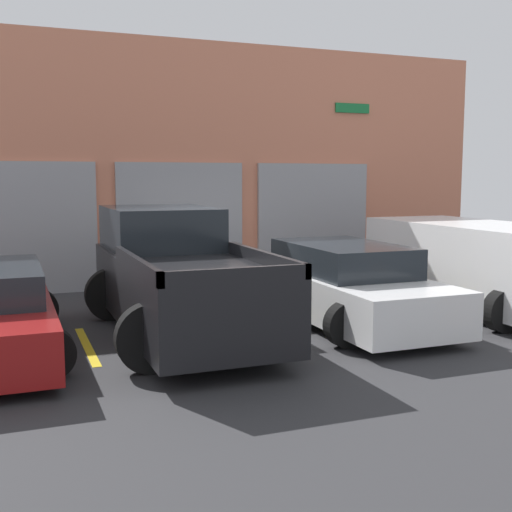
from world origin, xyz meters
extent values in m
plane|color=#2D2D30|center=(0.00, 0.00, 0.00)|extent=(28.00, 28.00, 0.00)
cube|color=#D17A5B|center=(0.00, 3.30, 2.65)|extent=(14.55, 0.60, 5.29)
cube|color=#939399|center=(-3.40, 2.96, 1.34)|extent=(2.80, 0.08, 2.68)
cube|color=#939399|center=(-0.20, 2.96, 1.34)|extent=(2.80, 0.08, 2.68)
cube|color=#939399|center=(3.00, 2.96, 1.34)|extent=(2.80, 0.08, 2.68)
cube|color=#197238|center=(4.00, 2.97, 3.99)|extent=(0.90, 0.03, 0.22)
cube|color=black|center=(-1.38, -1.53, 0.72)|extent=(1.81, 5.02, 0.96)
cube|color=#1E2328|center=(-1.38, -0.15, 1.53)|extent=(1.66, 2.26, 0.68)
cube|color=black|center=(-2.24, -2.65, 1.28)|extent=(0.08, 2.76, 0.18)
cube|color=black|center=(-0.52, -2.65, 1.28)|extent=(0.08, 2.76, 0.18)
cube|color=black|center=(-1.38, -3.99, 1.28)|extent=(1.81, 0.08, 0.18)
cylinder|color=black|center=(-2.17, 0.03, 0.43)|extent=(0.87, 0.22, 0.87)
cylinder|color=black|center=(-0.59, 0.03, 0.43)|extent=(0.87, 0.22, 0.87)
cylinder|color=black|center=(-2.17, -3.08, 0.43)|extent=(0.87, 0.22, 0.87)
cylinder|color=black|center=(-0.59, -3.08, 0.43)|extent=(0.87, 0.22, 0.87)
cube|color=white|center=(1.38, -1.53, 0.48)|extent=(1.73, 4.51, 0.67)
cube|color=#1E2328|center=(1.38, -1.41, 1.05)|extent=(1.52, 2.48, 0.47)
cylinder|color=black|center=(0.62, -0.13, 0.33)|extent=(0.65, 0.22, 0.65)
cylinder|color=black|center=(2.13, -0.13, 0.33)|extent=(0.65, 0.22, 0.65)
cylinder|color=black|center=(0.62, -2.93, 0.33)|extent=(0.65, 0.22, 0.65)
cylinder|color=black|center=(2.13, -2.93, 0.33)|extent=(0.65, 0.22, 0.65)
cube|color=white|center=(4.14, -1.53, 0.86)|extent=(1.90, 4.81, 1.38)
cube|color=#1E2328|center=(4.14, 0.83, 1.30)|extent=(1.71, 0.06, 0.28)
cylinder|color=black|center=(3.30, -0.04, 0.33)|extent=(0.67, 0.22, 0.67)
cylinder|color=black|center=(4.97, -0.04, 0.33)|extent=(0.67, 0.22, 0.67)
cylinder|color=black|center=(3.30, -3.02, 0.33)|extent=(0.67, 0.22, 0.67)
cylinder|color=black|center=(-3.34, -0.16, 0.31)|extent=(0.62, 0.22, 0.62)
cylinder|color=black|center=(-3.34, -2.89, 0.31)|extent=(0.62, 0.22, 0.62)
cube|color=gold|center=(-2.76, -1.53, 0.00)|extent=(0.12, 2.20, 0.01)
cube|color=gold|center=(0.00, -1.53, 0.00)|extent=(0.12, 2.20, 0.01)
cube|color=gold|center=(2.76, -1.53, 0.00)|extent=(0.12, 2.20, 0.01)
camera|label=1|loc=(-3.73, -10.62, 2.37)|focal=45.00mm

